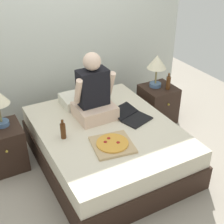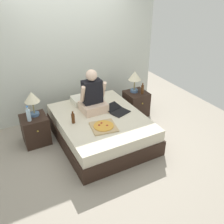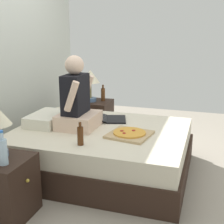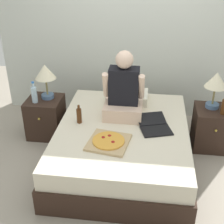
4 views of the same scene
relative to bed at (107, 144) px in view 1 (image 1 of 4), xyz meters
name	(u,v)px [view 1 (image 1 of 4)]	position (x,y,z in m)	size (l,w,h in m)	color
ground_plane	(107,161)	(0.00, 0.00, -0.24)	(5.77, 5.77, 0.00)	#9E9384
wall_back	(60,30)	(0.00, 1.29, 1.01)	(3.77, 0.12, 2.50)	silver
bed	(107,144)	(0.00, 0.00, 0.00)	(1.48, 1.85, 0.48)	black
nightstand_left	(4,148)	(-1.06, 0.48, 0.02)	(0.44, 0.47, 0.52)	black
nightstand_right	(158,104)	(1.06, 0.48, 0.02)	(0.44, 0.47, 0.52)	black
lamp_on_right_nightstand	(157,64)	(1.03, 0.53, 0.61)	(0.26, 0.26, 0.45)	#4C6B93
beer_bottle	(168,83)	(1.13, 0.38, 0.38)	(0.06, 0.06, 0.23)	#512D14
pillow	(82,98)	(-0.01, 0.65, 0.31)	(0.52, 0.34, 0.12)	silver
person_seated	(94,95)	(-0.02, 0.27, 0.53)	(0.47, 0.40, 0.78)	beige
laptop	(133,117)	(0.35, 0.01, 0.27)	(0.43, 0.49, 0.07)	black
pizza_box	(112,144)	(-0.11, -0.34, 0.26)	(0.46, 0.46, 0.05)	tan
beer_bottle_on_bed	(63,131)	(-0.50, 0.03, 0.34)	(0.06, 0.06, 0.22)	#4C2811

